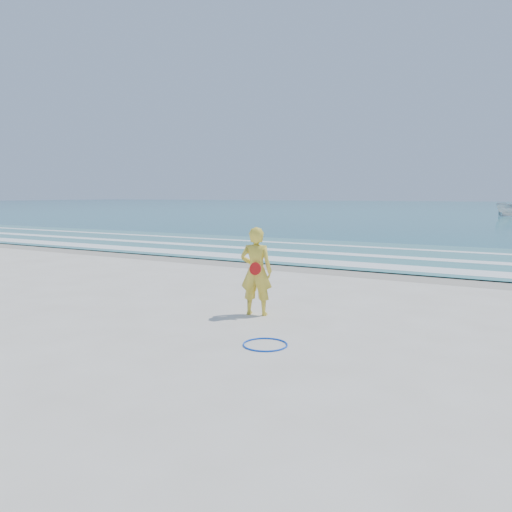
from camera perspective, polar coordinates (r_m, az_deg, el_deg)
The scene contains 9 objects.
ground at distance 10.11m, azimuth -12.80°, elevation -7.96°, with size 400.00×400.00×0.00m, color silver.
wet_sand at distance 17.69m, azimuth 7.16°, elevation -1.43°, with size 400.00×2.40×0.00m, color #B2A893.
ocean at distance 112.43m, azimuth 26.15°, elevation 4.99°, with size 400.00×190.00×0.04m, color #19727F.
shallow at distance 22.35m, azimuth 12.03°, elevation 0.34°, with size 400.00×10.00×0.01m, color #59B7AD.
foam_near at distance 18.88m, azimuth 8.66°, elevation -0.77°, with size 400.00×1.40×0.01m, color white.
foam_mid at distance 21.59m, azimuth 11.40°, elevation 0.15°, with size 400.00×0.90×0.01m, color white.
foam_far at distance 24.74m, azimuth 13.77°, elevation 0.94°, with size 400.00×0.60×0.01m, color white.
hoop at distance 8.74m, azimuth 1.06°, elevation -10.08°, with size 0.78×0.78×0.03m, color blue.
woman at distance 10.70m, azimuth 0.02°, elevation -1.74°, with size 0.79×0.62×1.91m.
Camera 1 is at (6.61, -7.20, 2.58)m, focal length 35.00 mm.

